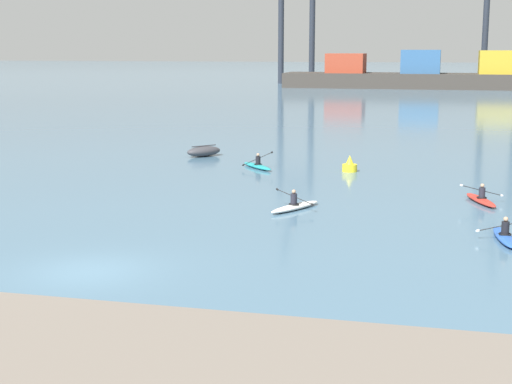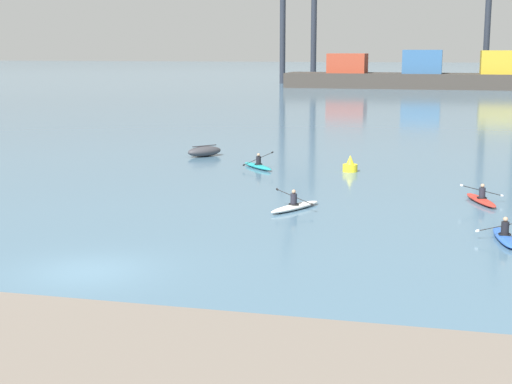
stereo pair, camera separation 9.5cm
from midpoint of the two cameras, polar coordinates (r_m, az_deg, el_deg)
ground_plane at (r=26.48m, az=-12.19°, el=-5.77°), size 800.00×800.00×0.00m
container_barge at (r=148.22m, az=12.26°, el=8.43°), size 50.59×10.05×7.07m
gantry_crane_west at (r=164.10m, az=3.14°, el=13.93°), size 7.80×17.71×35.43m
capsized_dinghy at (r=53.33m, az=-3.78°, el=3.02°), size 2.51×2.70×0.76m
channel_buoy at (r=46.92m, az=7.03°, el=1.94°), size 0.90×0.90×1.00m
kayak_red at (r=38.74m, az=16.37°, el=-0.52°), size 2.12×3.41×0.95m
kayak_blue at (r=31.48m, az=17.95°, el=-3.11°), size 2.23×3.45×0.95m
kayak_teal at (r=47.91m, az=0.20°, el=1.97°), size 2.69×2.95×1.02m
kayak_white at (r=35.66m, az=2.96°, el=-1.04°), size 2.09×3.30×0.95m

